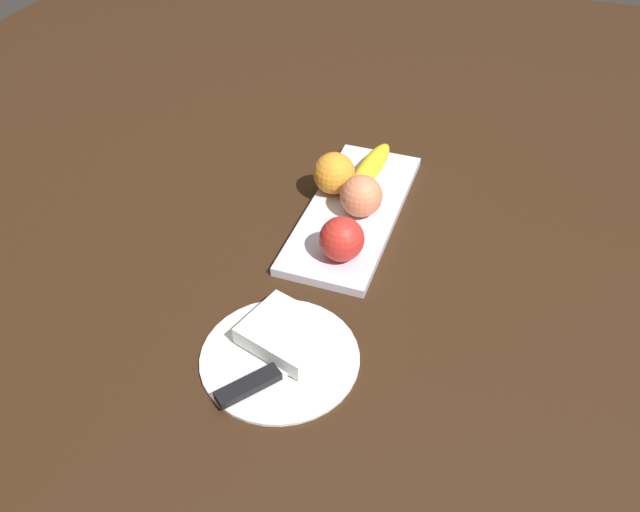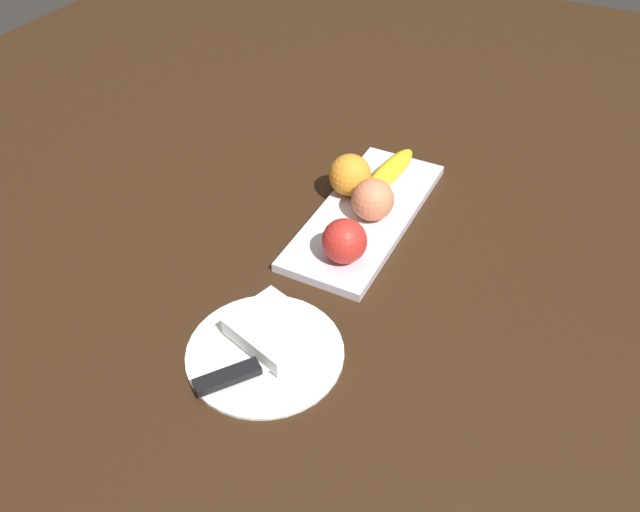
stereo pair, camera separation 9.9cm
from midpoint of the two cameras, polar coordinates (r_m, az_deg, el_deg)
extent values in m
plane|color=black|center=(1.17, 7.20, 4.25)|extent=(2.40, 2.40, 0.00)
cube|color=silver|center=(1.13, 6.47, 3.60)|extent=(0.39, 0.15, 0.02)
sphere|color=red|center=(1.01, 4.98, 1.21)|extent=(0.07, 0.07, 0.07)
ellipsoid|color=yellow|center=(1.20, 8.51, 7.38)|extent=(0.17, 0.06, 0.04)
sphere|color=orange|center=(1.15, 5.25, 7.19)|extent=(0.08, 0.08, 0.08)
sphere|color=#E47F57|center=(1.10, 7.28, 4.87)|extent=(0.07, 0.07, 0.07)
cylinder|color=white|center=(0.91, -1.87, -8.55)|extent=(0.22, 0.22, 0.01)
cube|color=white|center=(0.91, -1.06, -6.61)|extent=(0.13, 0.14, 0.03)
cube|color=silver|center=(0.88, -1.27, -9.67)|extent=(0.13, 0.11, 0.00)
cube|color=black|center=(0.87, -4.94, -10.79)|extent=(0.09, 0.07, 0.01)
camera|label=1|loc=(0.05, -87.13, 2.52)|focal=36.12mm
camera|label=2|loc=(0.05, 92.87, -2.52)|focal=36.12mm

